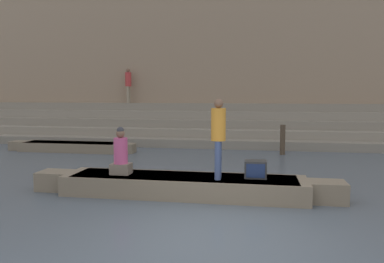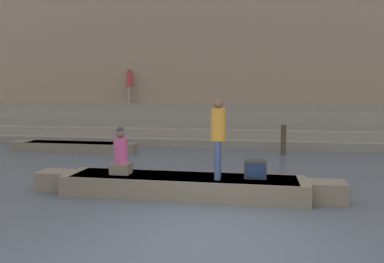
{
  "view_description": "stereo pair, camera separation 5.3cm",
  "coord_description": "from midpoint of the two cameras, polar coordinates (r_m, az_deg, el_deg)",
  "views": [
    {
      "loc": [
        0.67,
        -5.74,
        2.32
      ],
      "look_at": [
        -0.94,
        3.67,
        1.35
      ],
      "focal_mm": 35.0,
      "sensor_mm": 36.0,
      "label": 1
    },
    {
      "loc": [
        0.72,
        -5.73,
        2.32
      ],
      "look_at": [
        -0.94,
        3.67,
        1.35
      ],
      "focal_mm": 35.0,
      "sensor_mm": 36.0,
      "label": 2
    }
  ],
  "objects": [
    {
      "name": "mooring_post",
      "position": [
        14.64,
        13.85,
        -1.24
      ],
      "size": [
        0.2,
        0.2,
        1.14
      ],
      "primitive_type": "cylinder",
      "color": "#473828",
      "rests_on": "ground"
    },
    {
      "name": "moored_boat_shore",
      "position": [
        15.85,
        -17.68,
        -2.17
      ],
      "size": [
        5.28,
        1.02,
        0.36
      ],
      "rotation": [
        0.0,
        0.0,
        -0.03
      ],
      "color": "#756651",
      "rests_on": "ground"
    },
    {
      "name": "person_on_steps",
      "position": [
        19.72,
        -9.44,
        7.32
      ],
      "size": [
        0.31,
        0.31,
        1.78
      ],
      "rotation": [
        0.0,
        0.0,
        0.63
      ],
      "color": "gray",
      "rests_on": "ghat_steps"
    },
    {
      "name": "rowboat_main",
      "position": [
        8.62,
        -1.23,
        -8.15
      ],
      "size": [
        7.07,
        1.28,
        0.45
      ],
      "rotation": [
        0.0,
        0.0,
        -0.02
      ],
      "color": "#756651",
      "rests_on": "ground"
    },
    {
      "name": "person_rowing",
      "position": [
        8.86,
        -10.65,
        -3.5
      ],
      "size": [
        0.45,
        0.35,
        1.11
      ],
      "rotation": [
        0.0,
        0.0,
        -0.03
      ],
      "color": "#756656",
      "rests_on": "rowboat_main"
    },
    {
      "name": "tv_set",
      "position": [
        8.49,
        9.8,
        -5.67
      ],
      "size": [
        0.48,
        0.41,
        0.38
      ],
      "rotation": [
        0.0,
        0.0,
        0.13
      ],
      "color": "#2D2D2D",
      "rests_on": "rowboat_main"
    },
    {
      "name": "ghat_steps",
      "position": [
        17.74,
        7.73,
        0.42
      ],
      "size": [
        36.0,
        3.56,
        1.83
      ],
      "color": "gray",
      "rests_on": "ground"
    },
    {
      "name": "person_standing",
      "position": [
        8.15,
        4.16,
        -0.19
      ],
      "size": [
        0.32,
        0.32,
        1.76
      ],
      "rotation": [
        0.0,
        0.0,
        0.11
      ],
      "color": "#3D4C75",
      "rests_on": "rowboat_main"
    },
    {
      "name": "ground_plane",
      "position": [
        6.22,
        3.02,
        -16.07
      ],
      "size": [
        120.0,
        120.0,
        0.0
      ],
      "primitive_type": "plane",
      "color": "#4C5660"
    },
    {
      "name": "back_wall",
      "position": [
        19.66,
        8.11,
        11.47
      ],
      "size": [
        34.2,
        1.28,
        8.62
      ],
      "color": "#937A60",
      "rests_on": "ground"
    }
  ]
}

